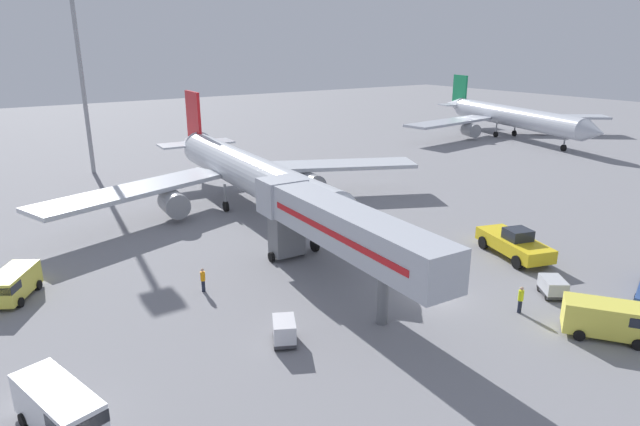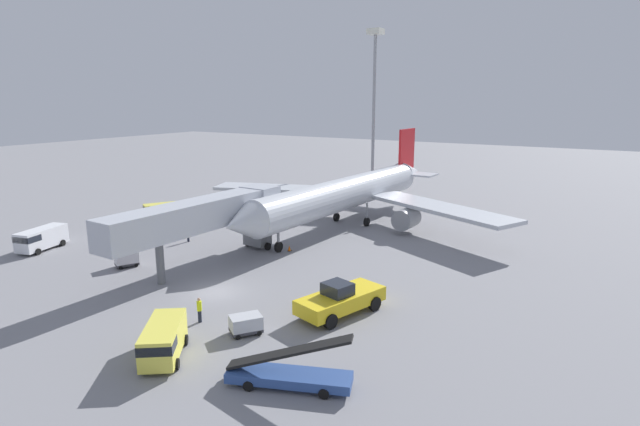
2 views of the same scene
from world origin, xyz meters
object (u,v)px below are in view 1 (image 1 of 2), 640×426
(jet_bridge, at_px, (333,225))
(airplane_background, at_px, (508,116))
(pushback_tug, at_px, (514,243))
(service_van_mid_right, at_px, (60,409))
(ground_crew_worker_foreground, at_px, (521,299))
(ground_crew_worker_midground, at_px, (203,279))
(airplane_at_gate, at_px, (246,172))
(service_van_mid_center, at_px, (611,319))
(baggage_cart_rear_right, at_px, (284,330))
(apron_light_mast, at_px, (76,29))
(baggage_cart_near_right, at_px, (553,286))
(safety_cone_alpha, at_px, (317,243))
(service_van_near_left, at_px, (12,284))

(jet_bridge, distance_m, airplane_background, 75.53)
(pushback_tug, bearing_deg, service_van_mid_right, -176.86)
(ground_crew_worker_foreground, height_order, ground_crew_worker_midground, ground_crew_worker_foreground)
(service_van_mid_right, relative_size, ground_crew_worker_midground, 3.26)
(ground_crew_worker_foreground, bearing_deg, airplane_background, 37.93)
(airplane_at_gate, distance_m, ground_crew_worker_foreground, 31.65)
(service_van_mid_center, bearing_deg, pushback_tug, 61.43)
(baggage_cart_rear_right, height_order, apron_light_mast, apron_light_mast)
(pushback_tug, bearing_deg, service_van_mid_center, -118.57)
(service_van_mid_right, bearing_deg, airplane_at_gate, 49.24)
(jet_bridge, relative_size, baggage_cart_near_right, 8.05)
(service_van_mid_center, distance_m, safety_cone_alpha, 23.53)
(ground_crew_worker_midground, bearing_deg, baggage_cart_rear_right, -82.55)
(pushback_tug, relative_size, service_van_mid_right, 1.31)
(pushback_tug, bearing_deg, service_van_near_left, 157.44)
(airplane_at_gate, bearing_deg, safety_cone_alpha, -90.55)
(service_van_near_left, distance_m, apron_light_mast, 43.62)
(service_van_mid_center, xyz_separation_m, baggage_cart_rear_right, (-16.57, 10.55, -0.42))
(service_van_near_left, relative_size, safety_cone_alpha, 7.85)
(airplane_at_gate, height_order, jet_bridge, airplane_at_gate)
(baggage_cart_rear_right, bearing_deg, pushback_tug, 2.30)
(pushback_tug, height_order, service_van_near_left, pushback_tug)
(airplane_at_gate, relative_size, ground_crew_worker_midground, 24.08)
(jet_bridge, relative_size, service_van_mid_right, 3.50)
(apron_light_mast, bearing_deg, pushback_tug, -67.36)
(baggage_cart_rear_right, bearing_deg, ground_crew_worker_midground, 97.45)
(service_van_mid_center, height_order, baggage_cart_rear_right, service_van_mid_center)
(jet_bridge, distance_m, pushback_tug, 16.97)
(service_van_mid_right, bearing_deg, service_van_mid_center, -18.27)
(baggage_cart_rear_right, xyz_separation_m, ground_crew_worker_midground, (-1.21, 9.29, 0.12))
(jet_bridge, bearing_deg, ground_crew_worker_midground, 147.72)
(ground_crew_worker_midground, bearing_deg, pushback_tug, -19.20)
(baggage_cart_rear_right, xyz_separation_m, ground_crew_worker_foreground, (14.78, -5.55, 0.16))
(ground_crew_worker_midground, xyz_separation_m, safety_cone_alpha, (11.77, 2.89, -0.64))
(service_van_mid_right, relative_size, baggage_cart_near_right, 2.30)
(service_van_mid_right, xyz_separation_m, baggage_cart_rear_right, (12.33, 1.01, -0.48))
(service_van_mid_center, relative_size, airplane_background, 0.12)
(service_van_near_left, height_order, safety_cone_alpha, service_van_near_left)
(jet_bridge, xyz_separation_m, safety_cone_alpha, (3.92, 7.85, -4.65))
(baggage_cart_rear_right, bearing_deg, service_van_near_left, 128.85)
(pushback_tug, xyz_separation_m, safety_cone_alpha, (-12.27, 11.26, -0.86))
(pushback_tug, xyz_separation_m, service_van_near_left, (-35.40, 14.71, -0.02))
(ground_crew_worker_foreground, xyz_separation_m, apron_light_mast, (-13.73, 58.66, 17.82))
(safety_cone_alpha, bearing_deg, airplane_at_gate, 89.45)
(baggage_cart_near_right, bearing_deg, ground_crew_worker_midground, 143.95)
(safety_cone_alpha, bearing_deg, apron_light_mast, 103.07)
(pushback_tug, bearing_deg, apron_light_mast, 112.64)
(service_van_near_left, bearing_deg, service_van_mid_center, -41.92)
(service_van_near_left, distance_m, baggage_cart_near_right, 37.73)
(pushback_tug, xyz_separation_m, service_van_mid_center, (-6.25, -11.47, 0.08))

